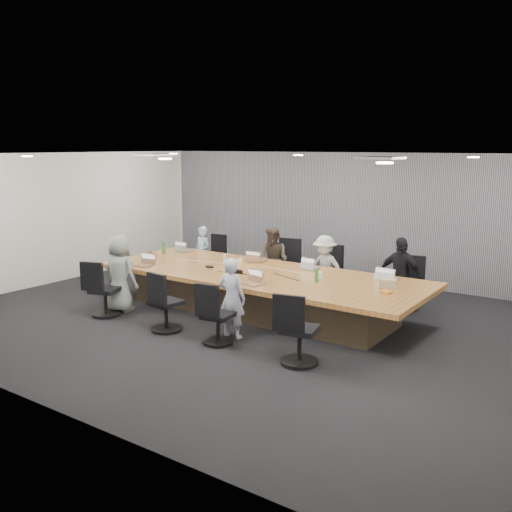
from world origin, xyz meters
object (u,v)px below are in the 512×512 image
Objects in this scene: laptop_0 at (185,251)px; canvas_bag at (388,283)px; laptop_3 at (388,279)px; bottle_clear at (225,259)px; mug_brown at (151,254)px; chair_7 at (300,335)px; laptop_2 at (311,268)px; chair_6 at (218,320)px; stapler at (238,271)px; chair_3 at (406,289)px; bottle_green_right at (317,275)px; laptop_1 at (258,261)px; bottle_green_left at (164,247)px; chair_0 at (212,261)px; chair_5 at (166,307)px; laptop_4 at (142,265)px; chair_4 at (105,294)px; person_3 at (400,276)px; person_0 at (202,253)px; laptop_6 at (252,284)px; chair_1 at (283,268)px; snack_packet at (386,292)px; person_1 at (274,260)px; person_4 at (120,273)px; person_2 at (325,269)px; person_6 at (232,298)px; conference_table at (259,291)px; chair_2 at (333,276)px.

laptop_0 is 4.79m from canvas_bag.
bottle_clear is (-2.99, -0.62, 0.09)m from laptop_3.
chair_7 is at bearing -20.32° from mug_brown.
chair_6 is at bearing 94.84° from laptop_2.
bottle_clear is at bearing 139.92° from stapler.
chair_3 is 2.03m from bottle_green_right.
bottle_green_left is (-2.08, -0.45, 0.12)m from laptop_1.
chair_5 is at bearing 113.25° from chair_0.
chair_0 is at bearing 123.06° from chair_6.
chair_7 is 4.06m from laptop_4.
person_3 is at bearing 16.13° from chair_4.
chair_4 is at bearing -72.41° from person_0.
chair_3 is at bearing 71.03° from laptop_6.
laptop_2 is (-1.25, 2.50, 0.34)m from chair_7.
snack_packet is at bearing 137.01° from chair_1.
chair_6 is (0.99, -3.40, -0.07)m from chair_1.
chair_0 is 1.88m from chair_1.
canvas_bag is (2.96, 1.95, 0.42)m from chair_5.
chair_7 is 1.73m from snack_packet.
chair_4 is 0.97m from laptop_4.
bottle_clear reaches higher than chair_1.
laptop_3 is (2.65, -0.55, 0.08)m from person_1.
chair_7 reaches higher than snack_packet.
chair_6 is 3.57× the size of bottle_clear.
bottle_green_right is at bearing 6.91° from laptop_4.
stapler is 0.96× the size of snack_packet.
bottle_green_left is (-0.54, 2.05, 0.48)m from chair_4.
person_4 is at bearing 100.23° from laptop_0.
bottle_clear is 0.80× the size of canvas_bag.
person_1 is at bearing 25.69° from bottle_green_left.
chair_3 is 2.15× the size of laptop_6.
person_2 is at bearing 151.41° from chair_1.
person_6 reaches higher than chair_4.
person_4 reaches higher than snack_packet.
bottle_green_left reaches higher than bottle_green_right.
conference_table is 2.44m from snack_packet.
bottle_green_right is (0.60, -1.76, 0.43)m from chair_2.
laptop_1 is 1.85× the size of stapler.
bottle_green_right is (3.65, -1.76, 0.49)m from chair_0.
conference_table is 17.09× the size of laptop_6.
person_4 is 2.58m from laptop_6.
chair_7 is 1.72m from laptop_6.
laptop_1 is at bearing 95.09° from chair_5.
chair_7 is 1.48m from person_6.
chair_5 is 2.51m from bottle_green_right.
chair_5 is at bearing 13.19° from person_6.
chair_3 is 4.94m from bottle_green_left.
chair_3 is 0.92× the size of chair_7.
chair_3 is 7.63× the size of mug_brown.
laptop_2 is 1.68× the size of stapler.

